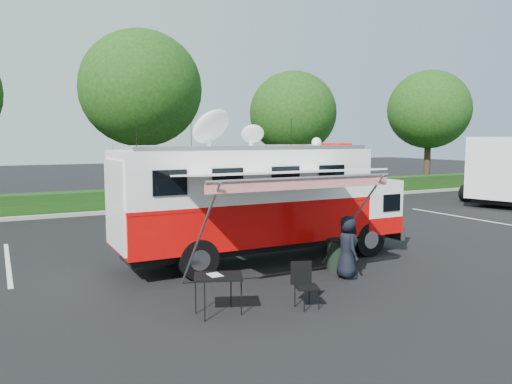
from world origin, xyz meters
TOP-DOWN VIEW (x-y plane):
  - ground_plane at (0.00, 0.00)m, footprint 120.00×120.00m
  - back_border at (1.14, 12.90)m, footprint 60.00×6.14m
  - stall_lines at (-0.50, 3.00)m, footprint 24.12×5.50m
  - command_truck at (-0.07, -0.00)m, footprint 8.40×2.31m
  - awning at (-0.82, -2.40)m, footprint 4.58×2.39m
  - person at (0.94, -2.58)m, footprint 0.65×0.85m
  - folding_table at (-2.93, -3.50)m, footprint 1.11×0.96m
  - folding_chair at (-1.18, -3.88)m, footprint 0.56×0.60m
  - trash_bin at (1.13, -1.91)m, footprint 0.56×0.56m

SIDE VIEW (x-z plane):
  - ground_plane at x=0.00m, z-range 0.00..0.00m
  - person at x=0.94m, z-range -0.78..0.78m
  - stall_lines at x=-0.50m, z-range 0.00..0.01m
  - trash_bin at x=1.13m, z-range 0.00..0.84m
  - folding_chair at x=-1.18m, z-range 0.08..1.01m
  - folding_table at x=-2.93m, z-range 0.35..1.14m
  - command_truck at x=-0.07m, z-range -0.29..3.74m
  - awning at x=-0.82m, z-range 1.21..3.98m
  - back_border at x=1.14m, z-range 0.57..9.44m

